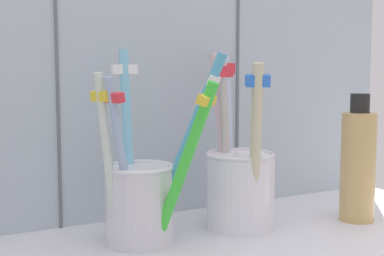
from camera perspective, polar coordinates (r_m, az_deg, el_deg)
counter_slab at (r=56.13cm, az=1.24°, el=-12.06°), size 64.00×22.00×2.00cm
tile_wall_back at (r=64.02cm, az=-4.14°, el=9.73°), size 64.00×2.20×45.00cm
toothbrush_cup_left at (r=54.09cm, az=-5.00°, el=-6.39°), size 11.42×11.52×18.14cm
toothbrush_cup_right at (r=59.63cm, az=4.64°, el=-5.15°), size 7.19×11.31×17.86cm
soap_bottle at (r=64.11cm, az=16.03°, el=-3.40°), size 3.68×3.68×13.59cm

